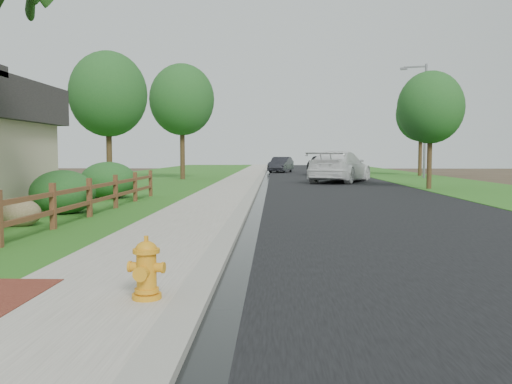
{
  "coord_description": "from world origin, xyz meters",
  "views": [
    {
      "loc": [
        1.34,
        -6.69,
        1.74
      ],
      "look_at": [
        0.97,
        4.6,
        0.95
      ],
      "focal_mm": 38.0,
      "sensor_mm": 36.0,
      "label": 1
    }
  ],
  "objects_px": {
    "dark_car_mid": "(323,164)",
    "fire_hydrant": "(146,270)",
    "ranch_fence": "(73,200)",
    "white_suv": "(340,167)",
    "streetlight": "(423,114)"
  },
  "relations": [
    {
      "from": "dark_car_mid",
      "to": "streetlight",
      "type": "xyz_separation_m",
      "value": [
        6.34,
        -6.97,
        3.69
      ]
    },
    {
      "from": "fire_hydrant",
      "to": "white_suv",
      "type": "relative_size",
      "value": 0.11
    },
    {
      "from": "white_suv",
      "to": "streetlight",
      "type": "bearing_deg",
      "value": -117.82
    },
    {
      "from": "fire_hydrant",
      "to": "streetlight",
      "type": "distance_m",
      "value": 35.21
    },
    {
      "from": "fire_hydrant",
      "to": "white_suv",
      "type": "distance_m",
      "value": 28.1
    },
    {
      "from": "ranch_fence",
      "to": "streetlight",
      "type": "height_order",
      "value": "streetlight"
    },
    {
      "from": "streetlight",
      "to": "white_suv",
      "type": "bearing_deg",
      "value": -140.54
    },
    {
      "from": "white_suv",
      "to": "dark_car_mid",
      "type": "relative_size",
      "value": 1.29
    },
    {
      "from": "white_suv",
      "to": "dark_car_mid",
      "type": "bearing_deg",
      "value": -67.76
    },
    {
      "from": "ranch_fence",
      "to": "white_suv",
      "type": "height_order",
      "value": "white_suv"
    },
    {
      "from": "dark_car_mid",
      "to": "fire_hydrant",
      "type": "bearing_deg",
      "value": 98.77
    },
    {
      "from": "ranch_fence",
      "to": "fire_hydrant",
      "type": "height_order",
      "value": "ranch_fence"
    },
    {
      "from": "dark_car_mid",
      "to": "ranch_fence",
      "type": "bearing_deg",
      "value": 91.24
    },
    {
      "from": "white_suv",
      "to": "streetlight",
      "type": "relative_size",
      "value": 0.81
    },
    {
      "from": "fire_hydrant",
      "to": "dark_car_mid",
      "type": "xyz_separation_m",
      "value": [
        5.61,
        39.83,
        0.45
      ]
    }
  ]
}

